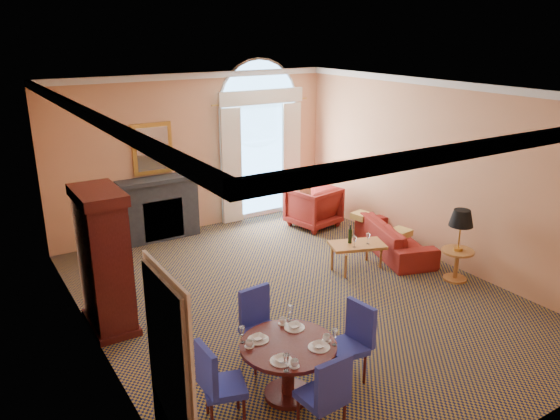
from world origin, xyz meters
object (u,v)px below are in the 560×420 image
dining_table (288,357)px  coffee_table (357,246)px  armoire (105,263)px  sofa (394,238)px  armchair (313,206)px  side_table (460,236)px

dining_table → coffee_table: (2.91, 2.30, -0.08)m
armoire → dining_table: (1.28, -2.66, -0.45)m
sofa → armchair: size_ratio=2.11×
dining_table → sofa: size_ratio=0.54×
armoire → armchair: size_ratio=2.12×
armchair → armoire: bearing=9.7°
dining_table → coffee_table: 3.71m
dining_table → sofa: 4.72m
armoire → coffee_table: bearing=-5.0°
coffee_table → side_table: side_table is taller
armchair → coffee_table: (-0.63, -2.20, 0.00)m
coffee_table → side_table: (1.13, -1.22, 0.35)m
dining_table → side_table: size_ratio=0.90×
armoire → coffee_table: (4.19, -0.36, -0.53)m
sofa → coffee_table: 1.11m
armchair → side_table: (0.50, -3.42, 0.36)m
dining_table → side_table: side_table is taller
armchair → side_table: side_table is taller
dining_table → side_table: (4.04, 1.08, 0.27)m
coffee_table → dining_table: bearing=-121.9°
sofa → coffee_table: bearing=118.3°
sofa → side_table: (0.05, -1.42, 0.50)m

